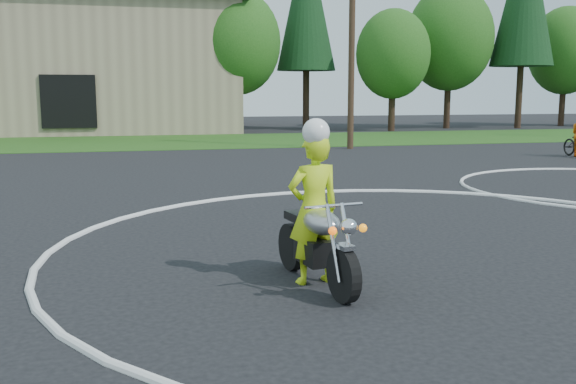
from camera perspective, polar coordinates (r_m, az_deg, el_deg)
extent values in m
plane|color=black|center=(8.31, 20.73, -9.46)|extent=(120.00, 120.00, 0.00)
cube|color=#1E4714|center=(33.87, -5.88, 4.56)|extent=(120.00, 10.00, 0.02)
torus|color=silver|center=(10.81, 11.76, -4.82)|extent=(12.12, 12.12, 0.12)
cylinder|color=black|center=(7.85, 4.97, -7.39)|extent=(0.25, 0.69, 0.68)
cylinder|color=black|center=(9.22, 0.33, -4.89)|extent=(0.25, 0.69, 0.68)
cube|color=black|center=(8.55, 2.30, -5.23)|extent=(0.41, 0.66, 0.34)
ellipsoid|color=#A3A3A7|center=(8.25, 2.99, -2.69)|extent=(0.52, 0.78, 0.32)
cube|color=black|center=(8.76, 1.36, -2.30)|extent=(0.40, 0.72, 0.11)
cylinder|color=#BCBBC2|center=(7.78, 4.04, -4.52)|extent=(0.12, 0.41, 0.91)
cylinder|color=silver|center=(7.87, 5.35, -4.38)|extent=(0.12, 0.41, 0.91)
cube|color=silver|center=(7.74, 5.09, -4.87)|extent=(0.20, 0.27, 0.06)
cylinder|color=silver|center=(7.91, 4.09, -1.22)|extent=(0.78, 0.17, 0.04)
sphere|color=white|center=(7.60, 5.44, -3.12)|extent=(0.20, 0.20, 0.20)
sphere|color=#FF5E0C|center=(7.53, 3.99, -3.47)|extent=(0.10, 0.10, 0.10)
sphere|color=orange|center=(7.72, 6.68, -3.20)|extent=(0.10, 0.10, 0.10)
cylinder|color=white|center=(9.04, 2.10, -5.17)|extent=(0.24, 0.90, 0.09)
imported|color=#C8EC18|center=(8.47, 2.30, -1.56)|extent=(0.80, 0.59, 2.00)
sphere|color=white|center=(8.30, 2.50, 5.35)|extent=(0.36, 0.36, 0.36)
cube|color=black|center=(38.53, -18.93, 7.61)|extent=(3.00, 0.16, 3.00)
cylinder|color=#382619|center=(41.01, -4.46, 7.58)|extent=(0.44, 0.44, 3.24)
ellipsoid|color=#1E5116|center=(41.11, -4.53, 13.10)|extent=(5.40, 5.40, 6.48)
cylinder|color=#382619|center=(44.02, 1.61, 8.16)|extent=(0.44, 0.44, 3.96)
cylinder|color=#382619|center=(42.82, 9.20, 7.30)|extent=(0.44, 0.44, 2.88)
ellipsoid|color=#1E5116|center=(42.87, 9.32, 12.01)|extent=(4.80, 4.80, 5.76)
cylinder|color=#382619|center=(46.74, 13.97, 7.72)|extent=(0.44, 0.44, 3.60)
ellipsoid|color=#1E5116|center=(46.88, 14.17, 13.10)|extent=(6.00, 6.00, 7.20)
cylinder|color=#382619|center=(48.41, 19.84, 7.92)|extent=(0.44, 0.44, 4.32)
cylinder|color=#382619|center=(52.92, 23.18, 7.18)|extent=(0.44, 0.44, 3.24)
ellipsoid|color=#1E5116|center=(53.00, 23.44, 11.46)|extent=(5.40, 5.40, 6.48)
cylinder|color=#382619|center=(41.56, -10.18, 7.23)|extent=(0.44, 0.44, 2.88)
ellipsoid|color=#1E5116|center=(41.62, -10.31, 12.08)|extent=(4.80, 4.80, 5.76)
cylinder|color=#473321|center=(29.19, 5.70, 13.68)|extent=(0.28, 0.28, 10.00)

